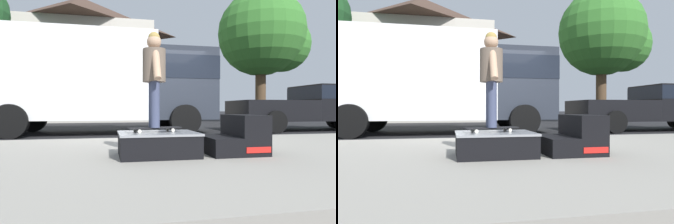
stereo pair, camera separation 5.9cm
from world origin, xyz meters
TOP-DOWN VIEW (x-y plane):
  - ground_plane at (0.00, 0.00)m, footprint 140.00×140.00m
  - sidewalk_slab at (0.00, -3.00)m, footprint 50.00×5.00m
  - skate_box at (-0.95, -3.13)m, footprint 1.09×0.86m
  - kicker_ramp at (0.23, -3.13)m, footprint 0.82×0.86m
  - skateboard at (-1.00, -3.10)m, footprint 0.80×0.37m
  - skater_kid at (-1.00, -3.10)m, footprint 0.33×0.69m
  - box_truck at (-1.74, 2.20)m, footprint 6.91×2.63m
  - pickup_truck_black at (5.67, 2.02)m, footprint 5.70×2.09m
  - street_tree_neighbour at (6.93, 7.45)m, footprint 5.15×4.68m
  - house_behind at (-3.41, 13.43)m, footprint 9.54×8.22m

SIDE VIEW (x-z plane):
  - ground_plane at x=0.00m, z-range 0.00..0.00m
  - sidewalk_slab at x=0.00m, z-range 0.00..0.12m
  - skate_box at x=-0.95m, z-range 0.13..0.46m
  - kicker_ramp at x=0.23m, z-range 0.07..0.64m
  - skateboard at x=-1.00m, z-range 0.47..0.54m
  - pickup_truck_black at x=5.67m, z-range 0.09..1.70m
  - skater_kid at x=-1.00m, z-range 0.64..1.98m
  - box_truck at x=-1.74m, z-range 0.18..3.23m
  - house_behind at x=-3.41m, z-range 0.04..8.44m
  - street_tree_neighbour at x=6.93m, z-range 1.15..8.43m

